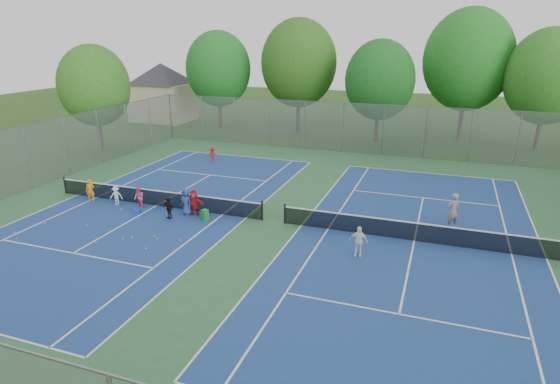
# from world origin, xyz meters

# --- Properties ---
(ground) EXTENTS (120.00, 120.00, 0.00)m
(ground) POSITION_xyz_m (0.00, 0.00, 0.00)
(ground) COLOR #264C17
(ground) RESTS_ON ground
(court_pad) EXTENTS (32.00, 32.00, 0.01)m
(court_pad) POSITION_xyz_m (0.00, 0.00, 0.01)
(court_pad) COLOR #2F643A
(court_pad) RESTS_ON ground
(court_left) EXTENTS (10.97, 23.77, 0.01)m
(court_left) POSITION_xyz_m (-7.00, 0.00, 0.02)
(court_left) COLOR navy
(court_left) RESTS_ON court_pad
(court_right) EXTENTS (10.97, 23.77, 0.01)m
(court_right) POSITION_xyz_m (7.00, 0.00, 0.02)
(court_right) COLOR navy
(court_right) RESTS_ON court_pad
(net_left) EXTENTS (12.87, 0.10, 0.91)m
(net_left) POSITION_xyz_m (-7.00, 0.00, 0.46)
(net_left) COLOR black
(net_left) RESTS_ON ground
(net_right) EXTENTS (12.87, 0.10, 0.91)m
(net_right) POSITION_xyz_m (7.00, 0.00, 0.46)
(net_right) COLOR black
(net_right) RESTS_ON ground
(fence_north) EXTENTS (32.00, 0.10, 4.00)m
(fence_north) POSITION_xyz_m (0.00, 16.00, 2.00)
(fence_north) COLOR gray
(fence_north) RESTS_ON ground
(fence_west) EXTENTS (0.10, 32.00, 4.00)m
(fence_west) POSITION_xyz_m (-16.00, 0.00, 2.00)
(fence_west) COLOR gray
(fence_west) RESTS_ON ground
(house) EXTENTS (11.03, 11.03, 7.30)m
(house) POSITION_xyz_m (-22.00, 24.00, 4.21)
(house) COLOR #B7A88C
(house) RESTS_ON ground
(tree_nw) EXTENTS (6.40, 6.40, 9.58)m
(tree_nw) POSITION_xyz_m (-14.00, 22.00, 5.89)
(tree_nw) COLOR #443326
(tree_nw) RESTS_ON ground
(tree_nl) EXTENTS (7.20, 7.20, 10.69)m
(tree_nl) POSITION_xyz_m (-6.00, 23.00, 6.54)
(tree_nl) COLOR #443326
(tree_nl) RESTS_ON ground
(tree_nc) EXTENTS (6.00, 6.00, 8.85)m
(tree_nc) POSITION_xyz_m (2.00, 21.00, 5.39)
(tree_nc) COLOR #443326
(tree_nc) RESTS_ON ground
(tree_nr) EXTENTS (7.60, 7.60, 11.42)m
(tree_nr) POSITION_xyz_m (9.00, 24.00, 7.04)
(tree_nr) COLOR #443326
(tree_nr) RESTS_ON ground
(tree_ne) EXTENTS (6.60, 6.60, 9.77)m
(tree_ne) POSITION_xyz_m (15.00, 22.00, 5.97)
(tree_ne) COLOR #443326
(tree_ne) RESTS_ON ground
(tree_side_w) EXTENTS (5.60, 5.60, 8.47)m
(tree_side_w) POSITION_xyz_m (-19.00, 10.00, 5.24)
(tree_side_w) COLOR #443326
(tree_side_w) RESTS_ON ground
(ball_crate) EXTENTS (0.42, 0.42, 0.28)m
(ball_crate) POSITION_xyz_m (-7.24, -1.46, 0.14)
(ball_crate) COLOR #1638A9
(ball_crate) RESTS_ON ground
(ball_hopper) EXTENTS (0.39, 0.39, 0.58)m
(ball_hopper) POSITION_xyz_m (-3.41, -0.99, 0.29)
(ball_hopper) COLOR #238330
(ball_hopper) RESTS_ON ground
(student_a) EXTENTS (0.57, 0.48, 1.32)m
(student_a) POSITION_xyz_m (-10.97, -0.60, 0.66)
(student_a) COLOR orange
(student_a) RESTS_ON ground
(student_b) EXTENTS (0.75, 0.70, 1.23)m
(student_b) POSITION_xyz_m (-7.69, -0.60, 0.62)
(student_b) COLOR #E6597F
(student_b) RESTS_ON ground
(student_c) EXTENTS (0.80, 0.63, 1.09)m
(student_c) POSITION_xyz_m (-9.21, -0.60, 0.54)
(student_c) COLOR silver
(student_c) RESTS_ON ground
(student_d) EXTENTS (0.72, 0.44, 1.15)m
(student_d) POSITION_xyz_m (-5.28, -1.39, 0.57)
(student_d) COLOR black
(student_d) RESTS_ON ground
(student_e) EXTENTS (0.81, 0.64, 1.45)m
(student_e) POSITION_xyz_m (-4.71, -0.60, 0.72)
(student_e) COLOR navy
(student_e) RESTS_ON ground
(student_f) EXTENTS (1.32, 0.43, 1.42)m
(student_f) POSITION_xyz_m (-4.24, -0.60, 0.71)
(student_f) COLOR red
(student_f) RESTS_ON ground
(child_far_baseline) EXTENTS (0.82, 0.59, 1.15)m
(child_far_baseline) POSITION_xyz_m (-8.43, 9.54, 0.57)
(child_far_baseline) COLOR #A2171E
(child_far_baseline) RESTS_ON ground
(instructor) EXTENTS (0.80, 0.73, 1.84)m
(instructor) POSITION_xyz_m (8.59, 2.21, 0.92)
(instructor) COLOR gray
(instructor) RESTS_ON ground
(teen_court_b) EXTENTS (0.82, 0.37, 1.37)m
(teen_court_b) POSITION_xyz_m (4.80, -2.39, 0.69)
(teen_court_b) COLOR white
(teen_court_b) RESTS_ON ground
(tennis_ball_0) EXTENTS (0.07, 0.07, 0.07)m
(tennis_ball_0) POSITION_xyz_m (-10.80, -4.20, 0.03)
(tennis_ball_0) COLOR #BCD932
(tennis_ball_0) RESTS_ON ground
(tennis_ball_1) EXTENTS (0.07, 0.07, 0.07)m
(tennis_ball_1) POSITION_xyz_m (-8.41, -1.25, 0.03)
(tennis_ball_1) COLOR #BADD33
(tennis_ball_1) RESTS_ON ground
(tennis_ball_2) EXTENTS (0.07, 0.07, 0.07)m
(tennis_ball_2) POSITION_xyz_m (-11.26, -5.62, 0.03)
(tennis_ball_2) COLOR #BAE435
(tennis_ball_2) RESTS_ON ground
(tennis_ball_3) EXTENTS (0.07, 0.07, 0.07)m
(tennis_ball_3) POSITION_xyz_m (-7.49, -1.13, 0.03)
(tennis_ball_3) COLOR #C2CF30
(tennis_ball_3) RESTS_ON ground
(tennis_ball_4) EXTENTS (0.07, 0.07, 0.07)m
(tennis_ball_4) POSITION_xyz_m (-4.35, -3.91, 0.03)
(tennis_ball_4) COLOR #B6C62E
(tennis_ball_4) RESTS_ON ground
(tennis_ball_5) EXTENTS (0.07, 0.07, 0.07)m
(tennis_ball_5) POSITION_xyz_m (-4.23, -4.98, 0.03)
(tennis_ball_5) COLOR #BFE535
(tennis_ball_5) RESTS_ON ground
(tennis_ball_6) EXTENTS (0.07, 0.07, 0.07)m
(tennis_ball_6) POSITION_xyz_m (-5.58, -4.15, 0.03)
(tennis_ball_6) COLOR #BDE735
(tennis_ball_6) RESTS_ON ground
(tennis_ball_7) EXTENTS (0.07, 0.07, 0.07)m
(tennis_ball_7) POSITION_xyz_m (-4.63, -3.72, 0.03)
(tennis_ball_7) COLOR #CED431
(tennis_ball_7) RESTS_ON ground
(tennis_ball_8) EXTENTS (0.07, 0.07, 0.07)m
(tennis_ball_8) POSITION_xyz_m (-3.23, -3.70, 0.03)
(tennis_ball_8) COLOR #D7E936
(tennis_ball_8) RESTS_ON ground
(tennis_ball_9) EXTENTS (0.07, 0.07, 0.07)m
(tennis_ball_9) POSITION_xyz_m (-5.86, -4.46, 0.03)
(tennis_ball_9) COLOR yellow
(tennis_ball_9) RESTS_ON ground
(tennis_ball_10) EXTENTS (0.07, 0.07, 0.07)m
(tennis_ball_10) POSITION_xyz_m (-8.64, -3.67, 0.03)
(tennis_ball_10) COLOR #B6CE30
(tennis_ball_10) RESTS_ON ground
(tennis_ball_11) EXTENTS (0.07, 0.07, 0.07)m
(tennis_ball_11) POSITION_xyz_m (-10.58, -6.11, 0.03)
(tennis_ball_11) COLOR #BDD631
(tennis_ball_11) RESTS_ON ground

